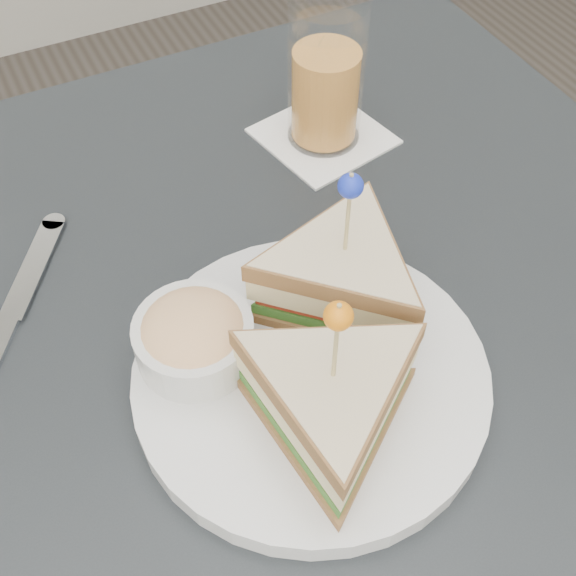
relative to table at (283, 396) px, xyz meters
The scene contains 4 objects.
table is the anchor object (origin of this frame).
plate_meal 0.12m from the table, 77.18° to the right, with size 0.29×0.29×0.15m.
cutlery_knife 0.22m from the table, 145.84° to the left, with size 0.12×0.17×0.01m.
drink_set 0.28m from the table, 54.53° to the left, with size 0.13×0.13×0.14m.
Camera 1 is at (-0.14, -0.28, 1.20)m, focal length 45.00 mm.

